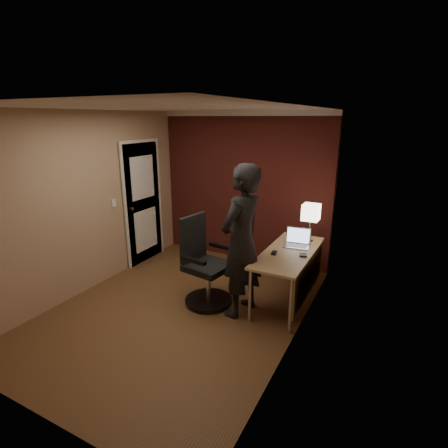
{
  "coord_description": "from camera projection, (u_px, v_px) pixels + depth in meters",
  "views": [
    {
      "loc": [
        2.37,
        -3.36,
        2.4
      ],
      "look_at": [
        0.35,
        0.55,
        1.05
      ],
      "focal_mm": 28.0,
      "sensor_mm": 36.0,
      "label": 1
    }
  ],
  "objects": [
    {
      "name": "desk",
      "position": [
        294.0,
        261.0,
        4.54
      ],
      "size": [
        0.6,
        1.5,
        0.73
      ],
      "color": "tan",
      "rests_on": "ground"
    },
    {
      "name": "wallet",
      "position": [
        303.0,
        255.0,
        4.38
      ],
      "size": [
        0.12,
        0.13,
        0.02
      ],
      "primitive_type": "cube",
      "rotation": [
        0.0,
        0.0,
        0.29
      ],
      "color": "black",
      "rests_on": "desk"
    },
    {
      "name": "person",
      "position": [
        241.0,
        242.0,
        4.23
      ],
      "size": [
        0.56,
        0.76,
        1.9
      ],
      "primitive_type": "imported",
      "rotation": [
        0.0,
        0.0,
        -1.73
      ],
      "color": "black",
      "rests_on": "ground"
    },
    {
      "name": "room",
      "position": [
        218.0,
        184.0,
        5.63
      ],
      "size": [
        4.0,
        4.0,
        4.0
      ],
      "color": "brown",
      "rests_on": "ground"
    },
    {
      "name": "laptop",
      "position": [
        297.0,
        241.0,
        4.73
      ],
      "size": [
        0.36,
        0.29,
        0.23
      ],
      "color": "silver",
      "rests_on": "desk"
    },
    {
      "name": "mouse",
      "position": [
        274.0,
        253.0,
        4.44
      ],
      "size": [
        0.07,
        0.11,
        0.03
      ],
      "primitive_type": "cube",
      "rotation": [
        0.0,
        0.0,
        0.11
      ],
      "color": "black",
      "rests_on": "desk"
    },
    {
      "name": "office_chair",
      "position": [
        204.0,
        266.0,
        4.61
      ],
      "size": [
        0.63,
        0.69,
        1.16
      ],
      "color": "black",
      "rests_on": "ground"
    },
    {
      "name": "desk_lamp",
      "position": [
        311.0,
        213.0,
        4.78
      ],
      "size": [
        0.22,
        0.22,
        0.54
      ],
      "color": "silver",
      "rests_on": "desk"
    }
  ]
}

